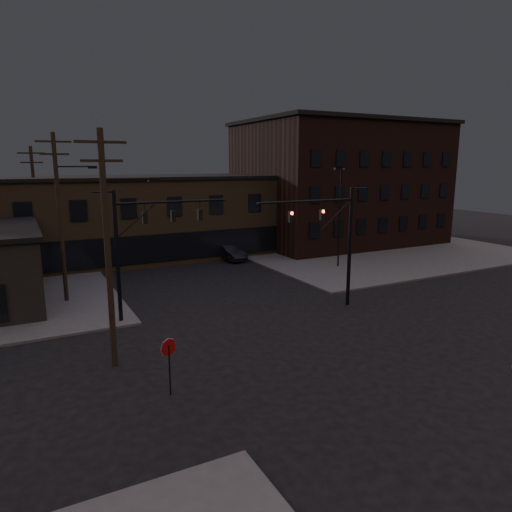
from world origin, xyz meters
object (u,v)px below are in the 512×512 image
at_px(stop_sign, 169,353).
at_px(parked_car_lot_a, 312,245).
at_px(traffic_signal_near, 336,235).
at_px(parked_car_lot_b, 303,244).
at_px(car_crossing, 229,252).
at_px(traffic_signal_far, 138,240).

bearing_deg(stop_sign, parked_car_lot_a, 45.23).
relative_size(stop_sign, parked_car_lot_a, 0.61).
xyz_separation_m(traffic_signal_near, parked_car_lot_b, (8.90, 17.39, -4.07)).
height_order(stop_sign, parked_car_lot_b, stop_sign).
distance_m(parked_car_lot_a, parked_car_lot_b, 1.01).
distance_m(stop_sign, parked_car_lot_b, 32.66).
height_order(parked_car_lot_a, car_crossing, car_crossing).
height_order(traffic_signal_near, parked_car_lot_b, traffic_signal_near).
bearing_deg(parked_car_lot_a, parked_car_lot_b, 41.34).
xyz_separation_m(traffic_signal_near, car_crossing, (0.14, 17.40, -4.16)).
height_order(traffic_signal_near, traffic_signal_far, same).
distance_m(traffic_signal_near, parked_car_lot_a, 19.68).
distance_m(traffic_signal_near, stop_sign, 15.17).
height_order(traffic_signal_near, car_crossing, traffic_signal_near).
bearing_deg(stop_sign, car_crossing, 60.52).
bearing_deg(car_crossing, stop_sign, -123.08).
distance_m(traffic_signal_near, parked_car_lot_b, 19.95).
relative_size(traffic_signal_near, stop_sign, 3.23).
xyz_separation_m(traffic_signal_near, stop_sign, (-13.36, -6.49, -3.09)).
xyz_separation_m(traffic_signal_far, parked_car_lot_b, (20.98, 13.89, -4.15)).
bearing_deg(traffic_signal_far, traffic_signal_near, -16.17).
relative_size(stop_sign, parked_car_lot_b, 0.51).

